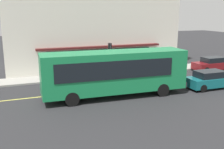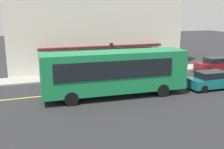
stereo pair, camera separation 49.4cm
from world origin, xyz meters
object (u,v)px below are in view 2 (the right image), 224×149
car_maroon (215,64)px  pedestrian_near_storefront (167,61)px  traffic_light (112,51)px  pedestrian_waiting (131,63)px  bus (115,71)px  car_teal (212,80)px

car_maroon → pedestrian_near_storefront: pedestrian_near_storefront is taller
car_maroon → pedestrian_near_storefront: (-4.86, 2.13, 0.38)m
traffic_light → pedestrian_waiting: size_ratio=1.79×
bus → car_maroon: (13.56, 4.81, -1.24)m
bus → traffic_light: (2.07, 6.65, 0.55)m
car_maroon → car_teal: bearing=-132.4°
traffic_light → pedestrian_waiting: (2.12, 0.00, -1.31)m
car_teal → pedestrian_near_storefront: size_ratio=2.67×
bus → pedestrian_near_storefront: 11.16m
bus → pedestrian_near_storefront: size_ratio=6.93×
traffic_light → bus: bearing=-107.3°
car_teal → car_maroon: bearing=47.6°
traffic_light → pedestrian_near_storefront: size_ratio=1.97×
bus → traffic_light: 6.99m
pedestrian_waiting → pedestrian_near_storefront: 4.53m
car_teal → pedestrian_near_storefront: pedestrian_near_storefront is taller
pedestrian_waiting → traffic_light: bearing=-180.0°
car_teal → pedestrian_near_storefront: (0.25, 7.72, 0.38)m
car_maroon → pedestrian_near_storefront: 5.32m
bus → pedestrian_near_storefront: (8.70, 6.94, -0.87)m
traffic_light → car_teal: 9.96m
traffic_light → pedestrian_near_storefront: traffic_light is taller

